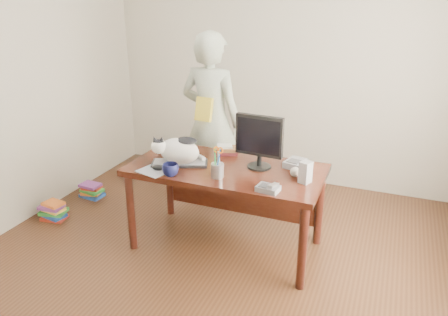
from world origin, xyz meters
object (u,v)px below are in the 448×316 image
at_px(coffee_mug, 170,170).
at_px(phone, 269,188).
at_px(pen_cup, 218,169).
at_px(monitor, 259,139).
at_px(book_pile_a, 54,211).
at_px(book_stack, 226,150).
at_px(baseball, 295,172).
at_px(speaker, 305,172).
at_px(mouse, 158,167).
at_px(keyboard, 180,163).
at_px(person, 211,121).
at_px(calculator, 295,163).
at_px(book_pile_b, 92,190).
at_px(desk, 230,180).
at_px(cat, 177,150).

relative_size(coffee_mug, phone, 0.74).
bearing_deg(pen_cup, monitor, 50.33).
distance_m(monitor, book_pile_a, 2.22).
distance_m(monitor, pen_cup, 0.42).
distance_m(monitor, book_stack, 0.48).
bearing_deg(book_pile_a, baseball, 5.57).
bearing_deg(monitor, speaker, -14.33).
bearing_deg(baseball, monitor, 170.15).
height_order(mouse, speaker, speaker).
relative_size(coffee_mug, book_pile_a, 0.48).
bearing_deg(baseball, keyboard, -173.08).
distance_m(phone, book_pile_a, 2.31).
bearing_deg(speaker, person, 165.60).
bearing_deg(keyboard, calculator, -1.88).
relative_size(baseball, calculator, 0.35).
xyz_separation_m(coffee_mug, person, (-0.12, 1.09, 0.09)).
height_order(coffee_mug, baseball, coffee_mug).
xyz_separation_m(monitor, pen_cup, (-0.24, -0.29, -0.18)).
xyz_separation_m(phone, book_pile_a, (-2.21, 0.11, -0.69)).
bearing_deg(book_pile_b, mouse, -26.71).
distance_m(keyboard, book_pile_b, 1.57).
bearing_deg(pen_cup, baseball, 22.91).
distance_m(speaker, calculator, 0.33).
height_order(desk, speaker, speaker).
distance_m(cat, pen_cup, 0.43).
height_order(cat, mouse, cat).
bearing_deg(mouse, book_stack, 72.41).
distance_m(calculator, person, 1.13).
xyz_separation_m(mouse, speaker, (1.16, 0.21, 0.06)).
bearing_deg(mouse, speaker, 25.86).
height_order(desk, mouse, mouse).
distance_m(book_stack, calculator, 0.65).
relative_size(keyboard, book_pile_b, 1.92).
bearing_deg(monitor, mouse, -150.49).
bearing_deg(person, keyboard, 100.75).
xyz_separation_m(speaker, person, (-1.14, 0.82, 0.05)).
xyz_separation_m(keyboard, book_stack, (0.27, 0.39, 0.02)).
xyz_separation_m(book_stack, person, (-0.35, 0.47, 0.10)).
relative_size(cat, person, 0.25).
distance_m(keyboard, speaker, 1.06).
bearing_deg(book_pile_a, coffee_mug, -5.23).
xyz_separation_m(coffee_mug, book_stack, (0.22, 0.63, -0.02)).
bearing_deg(monitor, cat, -160.38).
xyz_separation_m(monitor, coffee_mug, (-0.60, -0.41, -0.20)).
height_order(keyboard, book_pile_a, keyboard).
bearing_deg(cat, speaker, -19.15).
bearing_deg(speaker, book_stack, 177.25).
xyz_separation_m(baseball, book_pile_b, (-2.29, 0.32, -0.72)).
height_order(baseball, book_pile_a, baseball).
height_order(monitor, phone, monitor).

